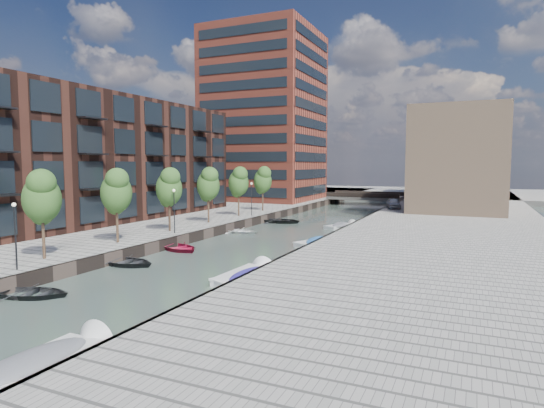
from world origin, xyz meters
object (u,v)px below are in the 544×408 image
Objects in this scene: tree_5 at (239,181)px; tree_6 at (263,179)px; bridge at (365,197)px; motorboat_1 at (44,364)px; motorboat_2 at (248,275)px; tree_4 at (208,183)px; sloop_1 at (32,297)px; sloop_2 at (179,250)px; car at (393,203)px; sloop_4 at (281,223)px; sloop_0 at (126,265)px; tree_2 at (116,190)px; tree_1 at (42,196)px; motorboat_4 at (342,226)px; sloop_3 at (241,233)px; motorboat_3 at (320,242)px; motorboat_0 at (255,277)px.

tree_5 and tree_6 have the same top height.
motorboat_1 is (4.20, -71.45, -1.16)m from bridge.
motorboat_2 is (0.55, 15.15, -0.13)m from motorboat_1.
motorboat_1 is (12.70, -31.45, -5.08)m from tree_4.
sloop_1 is 0.79× the size of motorboat_2.
sloop_2 is (3.54, -24.49, -5.31)m from tree_6.
car is at bearing -64.04° from bridge.
sloop_2 is 0.91× the size of sloop_4.
tree_4 is 1.28× the size of sloop_0.
sloop_1 is at bearing -69.52° from tree_2.
tree_1 and tree_2 have the same top height.
tree_5 is at bearing -171.98° from motorboat_4.
motorboat_4 is at bearing 66.86° from tree_1.
sloop_3 is 0.80× the size of sloop_4.
tree_5 is (-8.50, -33.00, 3.92)m from bridge.
motorboat_4 is at bearing -117.98° from car.
motorboat_2 is (4.75, -56.30, -1.29)m from bridge.
motorboat_2 reaches higher than sloop_0.
sloop_4 is at bearing 4.04° from sloop_3.
sloop_2 is (3.54, -17.49, -5.31)m from tree_5.
tree_5 is 1.37× the size of car.
tree_2 is at bearing 165.56° from sloop_4.
tree_4 is (-8.50, -40.00, 3.92)m from bridge.
tree_4 is at bearing -145.37° from motorboat_4.
motorboat_4 reaches higher than sloop_2.
tree_5 is 1.28× the size of sloop_0.
tree_6 is 47.47m from motorboat_1.
sloop_0 is 0.85× the size of motorboat_2.
motorboat_3 is at bearing -11.33° from tree_4.
sloop_2 reaches higher than sloop_1.
bridge is at bearing 97.10° from motorboat_3.
motorboat_3 is (13.83, 11.23, -5.11)m from tree_2.
sloop_2 is 12.40m from motorboat_0.
car is (1.89, 41.57, 1.53)m from motorboat_0.
bridge is at bearing 93.36° from motorboat_1.
bridge reaches higher than motorboat_3.
tree_6 is 14.68m from motorboat_4.
tree_4 reaches higher than sloop_2.
bridge is at bearing 75.56° from tree_5.
sloop_0 is at bearing -158.92° from sloop_2.
sloop_1 is 35.13m from motorboat_4.
tree_1 is 1.07× the size of motorboat_0.
sloop_4 is 42.20m from motorboat_1.
motorboat_3 is at bearing -147.49° from sloop_4.
sloop_2 is 0.82× the size of motorboat_0.
tree_1 is 48.45m from car.
sloop_2 is 12.87m from motorboat_3.
sloop_0 is 0.84× the size of motorboat_0.
motorboat_4 is (12.73, 22.79, -5.13)m from tree_2.
motorboat_4 is at bearing -101.76° from sloop_4.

